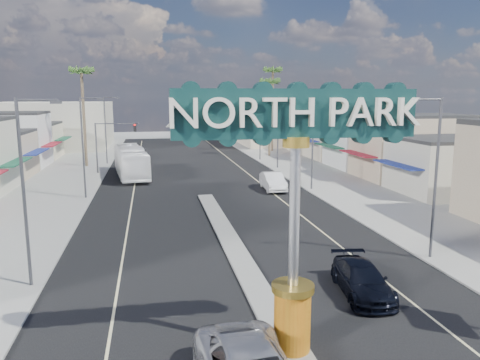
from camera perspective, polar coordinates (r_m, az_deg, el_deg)
name	(u,v)px	position (r m, az deg, el deg)	size (l,w,h in m)	color
ground	(204,194)	(43.98, -4.45, -1.74)	(160.00, 160.00, 0.00)	gray
road	(204,194)	(43.98, -4.45, -1.73)	(20.00, 120.00, 0.01)	black
median_island	(233,246)	(28.64, -0.82, -8.11)	(1.30, 30.00, 0.16)	gray
sidewalk_left	(46,200)	(44.69, -22.60, -2.23)	(8.00, 120.00, 0.12)	gray
sidewalk_right	(344,188)	(47.55, 12.56, -0.97)	(8.00, 120.00, 0.12)	gray
storefront_row_right	(377,144)	(63.02, 16.37, 4.26)	(12.00, 42.00, 6.00)	#B7B29E
backdrop_far_left	(51,125)	(89.61, -22.07, 6.22)	(20.00, 20.00, 8.00)	#B7B29E
backdrop_far_right	(290,123)	(91.89, 6.13, 6.98)	(20.00, 20.00, 8.00)	beige
gateway_sign	(295,191)	(15.80, 6.73, -1.36)	(8.20, 1.50, 9.15)	#D55B10
traffic_signal_left	(112,137)	(57.15, -15.34, 5.02)	(5.09, 0.45, 6.00)	#47474C
traffic_signal_right	(264,135)	(58.64, 2.92, 5.49)	(5.09, 0.45, 6.00)	#47474C
streetlight_l_near	(27,184)	(23.82, -24.56, -0.42)	(2.03, 0.22, 9.00)	#47474C
streetlight_l_mid	(85,142)	(43.34, -18.43, 4.38)	(2.03, 0.22, 9.00)	#47474C
streetlight_l_far	(107,127)	(65.15, -15.95, 6.29)	(2.03, 0.22, 9.00)	#47474C
streetlight_r_near	(434,170)	(27.64, 22.54, 1.08)	(2.03, 0.22, 9.00)	#47474C
streetlight_r_mid	(311,138)	(45.55, 8.66, 5.04)	(2.03, 0.22, 9.00)	#47474C
streetlight_r_far	(259,125)	(66.64, 2.34, 6.75)	(2.03, 0.22, 9.00)	#47474C
palm_left_far	(82,76)	(63.37, -18.76, 11.87)	(2.60, 2.60, 13.10)	brown
palm_right_mid	(270,86)	(71.03, 3.68, 11.42)	(2.60, 2.60, 12.10)	brown
palm_right_far	(273,75)	(77.40, 4.03, 12.63)	(2.60, 2.60, 14.10)	brown
suv_right	(362,280)	(22.79, 14.64, -11.66)	(2.00, 4.93, 1.43)	black
car_parked_right	(273,181)	(45.78, 4.04, -0.17)	(1.80, 5.17, 1.71)	white
city_bus	(131,162)	(54.54, -13.15, 2.20)	(2.90, 12.41, 3.46)	white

